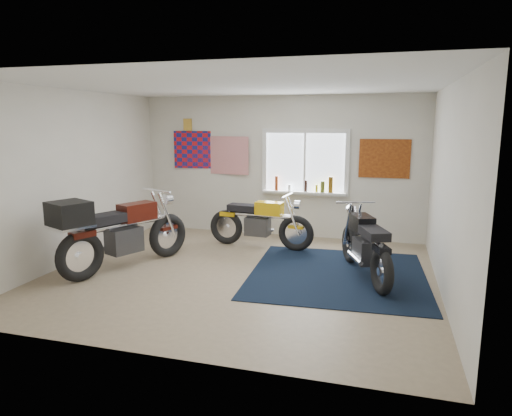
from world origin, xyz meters
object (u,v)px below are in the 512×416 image
(navy_rug, at_px, (337,274))
(black_chrome_bike, at_px, (365,247))
(yellow_triumph, at_px, (260,223))
(maroon_tourer, at_px, (116,231))

(navy_rug, height_order, black_chrome_bike, black_chrome_bike)
(yellow_triumph, bearing_deg, maroon_tourer, -127.93)
(navy_rug, bearing_deg, black_chrome_bike, 4.70)
(yellow_triumph, bearing_deg, navy_rug, -32.66)
(navy_rug, relative_size, black_chrome_bike, 1.36)
(black_chrome_bike, relative_size, maroon_tourer, 0.87)
(yellow_triumph, height_order, maroon_tourer, maroon_tourer)
(navy_rug, bearing_deg, yellow_triumph, 142.51)
(maroon_tourer, bearing_deg, navy_rug, -53.95)
(black_chrome_bike, bearing_deg, navy_rug, 73.56)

